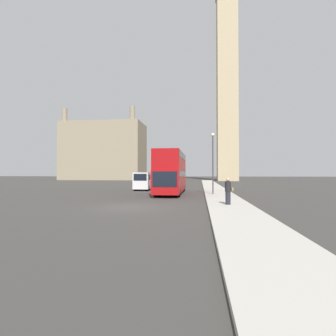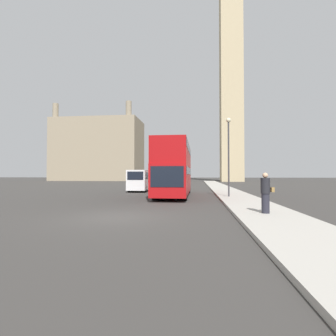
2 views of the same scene
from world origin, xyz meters
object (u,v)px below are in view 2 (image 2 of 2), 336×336
at_px(white_van, 141,180).
at_px(red_double_decker_bus, 174,167).
at_px(pedestrian, 266,193).
at_px(street_lamp, 229,145).
at_px(clock_tower, 231,45).

bearing_deg(white_van, red_double_decker_bus, -55.87).
bearing_deg(red_double_decker_bus, pedestrian, -64.77).
xyz_separation_m(white_van, pedestrian, (9.05, -16.50, -0.21)).
bearing_deg(red_double_decker_bus, street_lamp, -21.50).
height_order(clock_tower, white_van, clock_tower).
xyz_separation_m(clock_tower, pedestrian, (-5.93, -58.28, -35.32)).
height_order(clock_tower, red_double_decker_bus, clock_tower).
height_order(clock_tower, pedestrian, clock_tower).
relative_size(red_double_decker_bus, street_lamp, 1.80).
distance_m(clock_tower, pedestrian, 68.40).
height_order(red_double_decker_bus, white_van, red_double_decker_bus).
bearing_deg(red_double_decker_bus, white_van, 124.13).
relative_size(clock_tower, red_double_decker_bus, 6.57).
distance_m(clock_tower, red_double_decker_bus, 59.70).
height_order(pedestrian, street_lamp, street_lamp).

